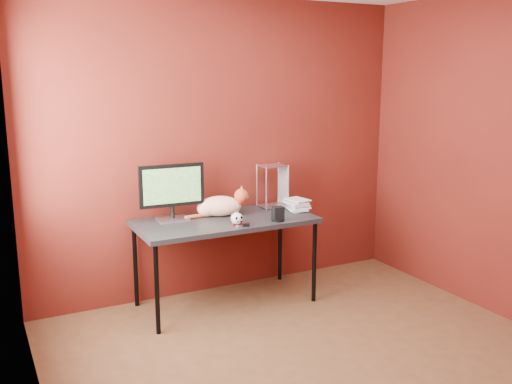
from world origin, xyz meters
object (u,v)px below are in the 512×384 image
cat (220,206)px  book_stack (289,151)px  skull_mug (237,218)px  monitor (172,189)px  desk (225,225)px  speaker (278,214)px

cat → book_stack: book_stack is taller
book_stack → skull_mug: bearing=-159.8°
monitor → desk: bearing=-19.5°
cat → speaker: (0.35, -0.37, -0.03)m
speaker → skull_mug: bearing=176.7°
cat → speaker: 0.52m
skull_mug → speaker: (0.35, -0.05, 0.01)m
skull_mug → book_stack: book_stack is taller
monitor → skull_mug: monitor is taller
cat → speaker: bearing=-26.4°
cat → skull_mug: (0.01, -0.32, -0.04)m
skull_mug → book_stack: (0.61, 0.23, 0.49)m
cat → skull_mug: cat is taller
cat → book_stack: (0.62, -0.09, 0.45)m
speaker → book_stack: bearing=52.0°
skull_mug → speaker: bearing=-7.7°
book_stack → speaker: bearing=-133.6°
monitor → speaker: bearing=-26.0°
desk → monitor: (-0.40, 0.16, 0.31)m
desk → cat: (0.01, 0.12, 0.14)m
desk → monitor: size_ratio=2.75×
cat → skull_mug: 0.32m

